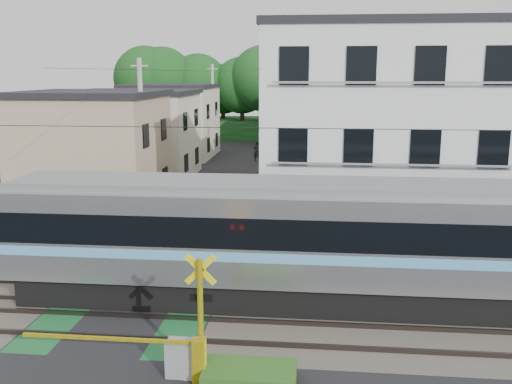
# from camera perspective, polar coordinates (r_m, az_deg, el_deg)

# --- Properties ---
(ground) EXTENTS (120.00, 120.00, 0.00)m
(ground) POSITION_cam_1_polar(r_m,az_deg,el_deg) (18.49, -12.54, -11.53)
(ground) COLOR black
(track_bed) EXTENTS (120.00, 120.00, 0.14)m
(track_bed) POSITION_cam_1_polar(r_m,az_deg,el_deg) (18.47, -12.55, -11.42)
(track_bed) COLOR #47423A
(track_bed) RESTS_ON ground
(crossing_signal_near) EXTENTS (4.74, 0.65, 3.09)m
(crossing_signal_near) POSITION_cam_1_polar(r_m,az_deg,el_deg) (14.34, -7.22, -15.36)
(crossing_signal_near) COLOR yellow
(crossing_signal_near) RESTS_ON ground
(crossing_signal_far) EXTENTS (4.74, 0.65, 3.09)m
(crossing_signal_far) POSITION_cam_1_polar(r_m,az_deg,el_deg) (22.32, -16.02, -5.65)
(crossing_signal_far) COLOR yellow
(crossing_signal_far) RESTS_ON ground
(apartment_block) EXTENTS (10.20, 8.36, 9.30)m
(apartment_block) POSITION_cam_1_polar(r_m,az_deg,el_deg) (25.84, 12.35, 5.81)
(apartment_block) COLOR white
(apartment_block) RESTS_ON ground
(houses_row) EXTENTS (22.07, 31.35, 6.80)m
(houses_row) POSITION_cam_1_polar(r_m,az_deg,el_deg) (42.51, -1.37, 6.42)
(houses_row) COLOR tan
(houses_row) RESTS_ON ground
(tree_hill) EXTENTS (40.00, 13.49, 11.60)m
(tree_hill) POSITION_cam_1_polar(r_m,az_deg,el_deg) (64.43, 1.04, 10.27)
(tree_hill) COLOR #194B1A
(tree_hill) RESTS_ON ground
(catenary) EXTENTS (60.00, 5.04, 7.00)m
(catenary) POSITION_cam_1_polar(r_m,az_deg,el_deg) (16.48, 7.10, -0.69)
(catenary) COLOR #2D2D33
(catenary) RESTS_ON ground
(utility_poles) EXTENTS (7.90, 42.00, 8.00)m
(utility_poles) POSITION_cam_1_polar(r_m,az_deg,el_deg) (39.75, -3.79, 7.24)
(utility_poles) COLOR #A5A5A0
(utility_poles) RESTS_ON ground
(pedestrian) EXTENTS (0.69, 0.53, 1.68)m
(pedestrian) POSITION_cam_1_polar(r_m,az_deg,el_deg) (47.77, 0.08, 4.12)
(pedestrian) COLOR black
(pedestrian) RESTS_ON ground
(weed_patches) EXTENTS (10.25, 8.80, 0.40)m
(weed_patches) POSITION_cam_1_polar(r_m,az_deg,el_deg) (17.88, -7.20, -11.52)
(weed_patches) COLOR #2D5E1E
(weed_patches) RESTS_ON ground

